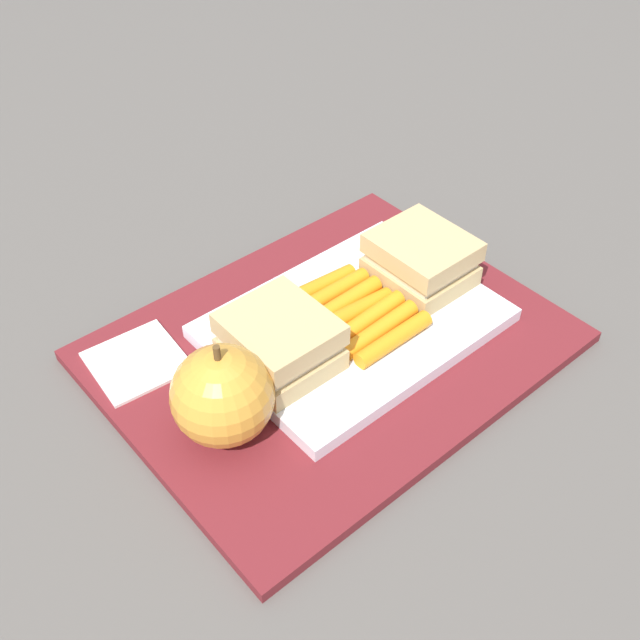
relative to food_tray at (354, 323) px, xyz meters
name	(u,v)px	position (x,y,z in m)	size (l,w,h in m)	color
ground_plane	(331,350)	(0.03, 0.00, -0.02)	(2.40, 2.40, 0.00)	#56514C
lunchbag_mat	(331,346)	(0.03, 0.00, -0.01)	(0.36, 0.28, 0.01)	maroon
food_tray	(354,323)	(0.00, 0.00, 0.00)	(0.23, 0.17, 0.01)	white
sandwich_half_left	(421,259)	(-0.08, 0.00, 0.03)	(0.07, 0.08, 0.04)	tan
sandwich_half_right	(280,341)	(0.08, 0.00, 0.03)	(0.07, 0.08, 0.04)	tan
carrot_sticks_bundle	(355,311)	(0.00, 0.00, 0.01)	(0.08, 0.10, 0.02)	orange
apple	(223,396)	(0.15, 0.02, 0.03)	(0.07, 0.07, 0.09)	gold
paper_napkin	(137,361)	(0.16, -0.08, 0.00)	(0.07, 0.07, 0.00)	white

